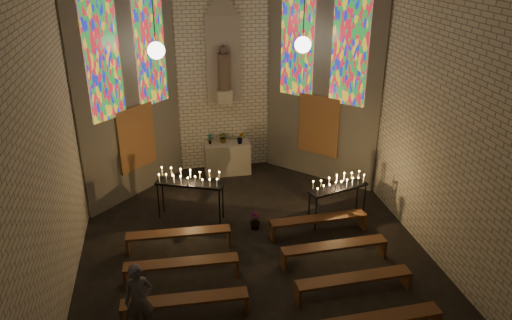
{
  "coord_description": "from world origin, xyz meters",
  "views": [
    {
      "loc": [
        -1.83,
        -8.63,
        6.8
      ],
      "look_at": [
        0.16,
        1.6,
        2.12
      ],
      "focal_mm": 35.0,
      "sensor_mm": 36.0,
      "label": 1
    }
  ],
  "objects_px": {
    "aisle_flower_pot": "(255,220)",
    "votive_stand_right": "(339,185)",
    "votive_stand_left": "(189,180)",
    "altar": "(227,158)",
    "visitor": "(139,300)"
  },
  "relations": [
    {
      "from": "visitor",
      "to": "votive_stand_right",
      "type": "bearing_deg",
      "value": 27.06
    },
    {
      "from": "aisle_flower_pot",
      "to": "votive_stand_right",
      "type": "distance_m",
      "value": 2.31
    },
    {
      "from": "altar",
      "to": "visitor",
      "type": "xyz_separation_m",
      "value": [
        -2.55,
        -6.53,
        0.23
      ]
    },
    {
      "from": "votive_stand_left",
      "to": "altar",
      "type": "bearing_deg",
      "value": 84.34
    },
    {
      "from": "altar",
      "to": "visitor",
      "type": "relative_size",
      "value": 0.96
    },
    {
      "from": "votive_stand_left",
      "to": "visitor",
      "type": "xyz_separation_m",
      "value": [
        -1.22,
        -3.99,
        -0.38
      ]
    },
    {
      "from": "votive_stand_right",
      "to": "votive_stand_left",
      "type": "bearing_deg",
      "value": 150.49
    },
    {
      "from": "aisle_flower_pot",
      "to": "votive_stand_left",
      "type": "xyz_separation_m",
      "value": [
        -1.55,
        0.84,
        0.87
      ]
    },
    {
      "from": "votive_stand_right",
      "to": "visitor",
      "type": "distance_m",
      "value": 5.86
    },
    {
      "from": "votive_stand_left",
      "to": "votive_stand_right",
      "type": "distance_m",
      "value": 3.81
    },
    {
      "from": "visitor",
      "to": "votive_stand_left",
      "type": "bearing_deg",
      "value": 67.56
    },
    {
      "from": "aisle_flower_pot",
      "to": "votive_stand_left",
      "type": "height_order",
      "value": "votive_stand_left"
    },
    {
      "from": "aisle_flower_pot",
      "to": "votive_stand_right",
      "type": "height_order",
      "value": "votive_stand_right"
    },
    {
      "from": "votive_stand_right",
      "to": "visitor",
      "type": "height_order",
      "value": "visitor"
    },
    {
      "from": "aisle_flower_pot",
      "to": "votive_stand_left",
      "type": "bearing_deg",
      "value": 151.41
    }
  ]
}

